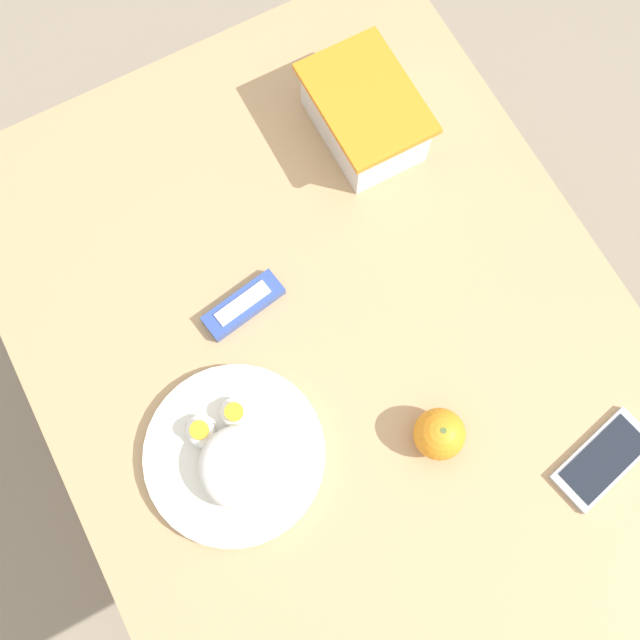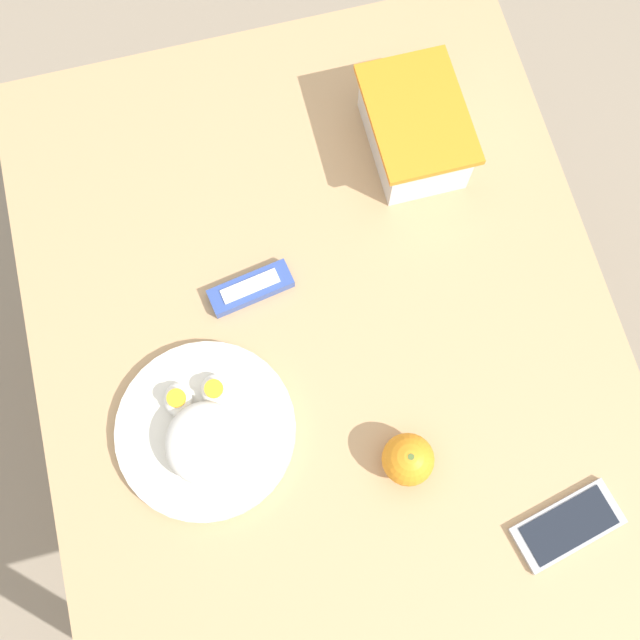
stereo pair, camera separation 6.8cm
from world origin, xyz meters
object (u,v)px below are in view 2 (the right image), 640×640
orange_fruit (408,459)px  cell_phone (568,525)px  candy_bar (251,288)px  rice_plate (205,432)px  food_container (414,131)px

orange_fruit → cell_phone: 0.22m
candy_bar → cell_phone: size_ratio=0.81×
orange_fruit → candy_bar: size_ratio=0.55×
orange_fruit → rice_plate: bearing=-112.1°
cell_phone → food_container: bearing=-175.9°
orange_fruit → candy_bar: bearing=-153.1°
candy_bar → cell_phone: bearing=38.1°
candy_bar → food_container: bearing=120.2°
rice_plate → candy_bar: rice_plate is taller
food_container → candy_bar: (0.16, -0.28, -0.03)m
food_container → rice_plate: bearing=-47.8°
orange_fruit → rice_plate: size_ratio=0.28×
orange_fruit → rice_plate: (-0.10, -0.25, -0.01)m
orange_fruit → candy_bar: (-0.28, -0.14, -0.02)m
food_container → rice_plate: (0.35, -0.38, -0.02)m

